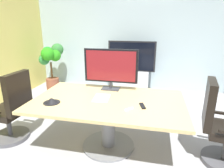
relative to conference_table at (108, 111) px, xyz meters
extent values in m
plane|color=#99999E|center=(0.11, 0.04, -0.57)|extent=(6.68, 6.68, 0.00)
cube|color=#9EB2B7|center=(0.11, 2.88, 0.85)|extent=(5.61, 0.10, 2.83)
cube|color=tan|center=(0.00, 0.00, 0.15)|extent=(2.07, 1.24, 0.04)
cylinder|color=slate|center=(0.00, 0.00, -0.22)|extent=(0.20, 0.20, 0.70)
cylinder|color=slate|center=(0.00, 0.00, -0.55)|extent=(0.76, 0.76, 0.03)
cylinder|color=#4C4C51|center=(-1.56, -0.14, -0.54)|extent=(0.56, 0.56, 0.06)
cylinder|color=#4C4C51|center=(-1.56, -0.14, -0.33)|extent=(0.07, 0.07, 0.36)
cube|color=black|center=(-1.56, -0.14, -0.11)|extent=(0.51, 0.51, 0.10)
cube|color=black|center=(-1.29, -0.16, 0.22)|extent=(0.12, 0.46, 0.60)
cube|color=black|center=(-1.52, 0.12, 0.01)|extent=(0.28, 0.07, 0.03)
cylinder|color=#4C4C51|center=(1.56, -0.02, -0.54)|extent=(0.56, 0.56, 0.06)
cube|color=black|center=(1.29, 0.02, 0.22)|extent=(0.16, 0.46, 0.60)
cube|color=#333338|center=(-0.06, 0.44, 0.18)|extent=(0.28, 0.18, 0.02)
cylinder|color=#333338|center=(-0.06, 0.44, 0.24)|extent=(0.04, 0.04, 0.10)
cube|color=black|center=(-0.06, 0.45, 0.55)|extent=(0.84, 0.04, 0.52)
cube|color=maroon|center=(-0.06, 0.43, 0.55)|extent=(0.77, 0.01, 0.47)
cube|color=#B7BABC|center=(0.01, 2.53, -0.29)|extent=(0.90, 0.36, 0.55)
cube|color=black|center=(0.01, 2.51, 0.36)|extent=(1.20, 0.06, 0.76)
cube|color=black|center=(0.01, 2.47, 0.36)|extent=(1.12, 0.01, 0.69)
cylinder|color=brown|center=(-2.09, 2.20, -0.42)|extent=(0.34, 0.34, 0.30)
cylinder|color=brown|center=(-2.09, 2.20, -0.05)|extent=(0.05, 0.05, 0.44)
sphere|color=#278A17|center=(-1.93, 2.17, 0.37)|extent=(0.30, 0.30, 0.30)
sphere|color=#306E30|center=(-1.98, 2.41, 0.49)|extent=(0.32, 0.32, 0.32)
sphere|color=#188F23|center=(-2.26, 2.38, 0.41)|extent=(0.30, 0.30, 0.30)
sphere|color=#2B7735|center=(-2.21, 2.09, 0.26)|extent=(0.28, 0.28, 0.28)
sphere|color=#258D16|center=(-2.04, 1.99, 0.43)|extent=(0.33, 0.33, 0.33)
cone|color=black|center=(-0.71, -0.27, 0.21)|extent=(0.19, 0.19, 0.07)
cylinder|color=black|center=(-0.71, -0.27, 0.18)|extent=(0.22, 0.22, 0.01)
cube|color=black|center=(0.48, -0.13, 0.18)|extent=(0.10, 0.18, 0.02)
cube|color=silver|center=(0.32, -0.26, 0.18)|extent=(0.10, 0.11, 0.02)
cube|color=white|center=(-0.10, 0.04, 0.18)|extent=(0.23, 0.32, 0.01)
camera|label=1|loc=(0.59, -2.44, 1.20)|focal=31.40mm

